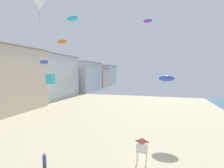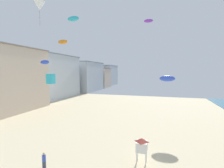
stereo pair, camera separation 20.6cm
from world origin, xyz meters
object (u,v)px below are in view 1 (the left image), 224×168
at_px(kite_white_delta, 39,6).
at_px(lifeguard_stand, 142,145).
at_px(kite_cyan_box, 50,79).
at_px(kite_cyan_parafoil, 73,19).
at_px(kite_blue_parafoil_2, 167,78).
at_px(kite_flyer, 44,160).
at_px(kite_orange_parafoil, 62,42).
at_px(kite_purple_parafoil, 148,21).
at_px(kite_blue_parafoil, 44,62).

bearing_deg(kite_white_delta, lifeguard_stand, -1.89).
relative_size(kite_cyan_box, kite_cyan_parafoil, 0.56).
height_order(kite_blue_parafoil_2, kite_white_delta, kite_white_delta).
height_order(kite_flyer, kite_white_delta, kite_white_delta).
bearing_deg(kite_orange_parafoil, kite_purple_parafoil, 20.75).
xyz_separation_m(lifeguard_stand, kite_blue_parafoil_2, (2.87, 16.12, 6.13)).
height_order(kite_blue_parafoil_2, kite_purple_parafoil, kite_purple_parafoil).
xyz_separation_m(kite_blue_parafoil_2, kite_cyan_box, (-15.01, -14.05, 0.35)).
bearing_deg(kite_blue_parafoil, kite_cyan_box, -46.90).
height_order(kite_blue_parafoil_2, kite_cyan_box, kite_cyan_box).
xyz_separation_m(kite_orange_parafoil, kite_white_delta, (6.77, -15.16, 1.23)).
bearing_deg(kite_orange_parafoil, kite_blue_parafoil_2, 1.47).
distance_m(lifeguard_stand, kite_blue_parafoil, 21.80).
height_order(kite_orange_parafoil, kite_blue_parafoil, kite_orange_parafoil).
xyz_separation_m(kite_orange_parafoil, kite_blue_parafoil, (0.95, -7.24, -4.82)).
relative_size(kite_blue_parafoil_2, kite_cyan_box, 2.12).
bearing_deg(kite_white_delta, kite_orange_parafoil, 114.07).
xyz_separation_m(lifeguard_stand, kite_cyan_box, (-12.15, 2.08, 6.48)).
height_order(kite_cyan_box, kite_purple_parafoil, kite_purple_parafoil).
bearing_deg(kite_flyer, kite_purple_parafoil, -39.54).
distance_m(lifeguard_stand, kite_orange_parafoil, 28.19).
relative_size(lifeguard_stand, kite_purple_parafoil, 1.28).
distance_m(lifeguard_stand, kite_purple_parafoil, 29.17).
bearing_deg(kite_blue_parafoil_2, kite_purple_parafoil, 123.51).
height_order(kite_flyer, kite_orange_parafoil, kite_orange_parafoil).
distance_m(lifeguard_stand, kite_cyan_box, 13.92).
bearing_deg(kite_cyan_parafoil, kite_white_delta, -80.27).
relative_size(kite_flyer, kite_white_delta, 0.58).
xyz_separation_m(kite_cyan_box, kite_white_delta, (-0.02, -1.68, 8.66)).
xyz_separation_m(kite_orange_parafoil, kite_purple_parafoil, (17.73, 6.72, 4.89)).
bearing_deg(kite_orange_parafoil, kite_cyan_parafoil, -38.81).
distance_m(kite_orange_parafoil, kite_blue_parafoil, 8.75).
distance_m(kite_blue_parafoil_2, kite_white_delta, 23.54).
relative_size(lifeguard_stand, kite_orange_parafoil, 1.07).
height_order(kite_blue_parafoil_2, kite_cyan_parafoil, kite_cyan_parafoil).
relative_size(kite_flyer, kite_cyan_box, 1.24).
height_order(kite_blue_parafoil, kite_blue_parafoil_2, kite_blue_parafoil).
distance_m(kite_blue_parafoil_2, kite_cyan_box, 20.56).
height_order(kite_orange_parafoil, kite_cyan_parafoil, kite_cyan_parafoil).
distance_m(kite_orange_parafoil, kite_white_delta, 16.65).
xyz_separation_m(kite_cyan_parafoil, kite_white_delta, (1.93, -11.27, -2.10)).
bearing_deg(lifeguard_stand, kite_cyan_box, 159.52).
xyz_separation_m(kite_orange_parafoil, kite_cyan_box, (6.79, -13.48, -7.43)).
distance_m(kite_orange_parafoil, kite_cyan_box, 16.83).
bearing_deg(kite_orange_parafoil, kite_flyer, -62.15).
bearing_deg(kite_purple_parafoil, kite_blue_parafoil_2, -56.49).
height_order(kite_flyer, kite_cyan_parafoil, kite_cyan_parafoil).
bearing_deg(kite_flyer, kite_blue_parafoil, 13.92).
height_order(kite_purple_parafoil, kite_cyan_parafoil, kite_purple_parafoil).
bearing_deg(kite_blue_parafoil_2, kite_flyer, -120.13).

